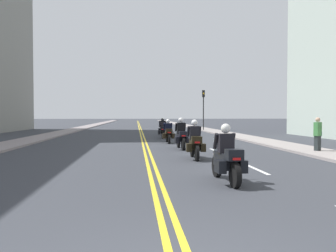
{
  "coord_description": "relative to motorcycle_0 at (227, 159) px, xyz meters",
  "views": [
    {
      "loc": [
        -0.54,
        -3.39,
        1.8
      ],
      "look_at": [
        1.72,
        21.3,
        1.05
      ],
      "focal_mm": 37.46,
      "sensor_mm": 36.0,
      "label": 1
    }
  ],
  "objects": [
    {
      "name": "ground_plane",
      "position": [
        -1.86,
        42.3,
        -0.64
      ],
      "size": [
        264.0,
        264.0,
        0.0
      ],
      "primitive_type": "plane",
      "color": "#33353C"
    },
    {
      "name": "sidewalk_left",
      "position": [
        -9.87,
        42.3,
        -0.58
      ],
      "size": [
        2.18,
        144.0,
        0.12
      ],
      "primitive_type": "cube",
      "color": "gray",
      "rests_on": "ground"
    },
    {
      "name": "sidewalk_right",
      "position": [
        6.16,
        42.3,
        -0.58
      ],
      "size": [
        2.18,
        144.0,
        0.12
      ],
      "primitive_type": "cube",
      "color": "gray",
      "rests_on": "ground"
    },
    {
      "name": "centreline_yellow_inner",
      "position": [
        -1.98,
        42.3,
        -0.64
      ],
      "size": [
        0.12,
        132.0,
        0.01
      ],
      "primitive_type": "cube",
      "color": "yellow",
      "rests_on": "ground"
    },
    {
      "name": "centreline_yellow_outer",
      "position": [
        -1.74,
        42.3,
        -0.64
      ],
      "size": [
        0.12,
        132.0,
        0.01
      ],
      "primitive_type": "cube",
      "color": "yellow",
      "rests_on": "ground"
    },
    {
      "name": "lane_dashes_white",
      "position": [
        1.61,
        23.3,
        -0.64
      ],
      "size": [
        0.14,
        56.4,
        0.01
      ],
      "color": "silver",
      "rests_on": "ground"
    },
    {
      "name": "motorcycle_0",
      "position": [
        0.0,
        0.0,
        0.0
      ],
      "size": [
        0.78,
        2.24,
        1.58
      ],
      "rotation": [
        0.0,
        0.0,
        0.05
      ],
      "color": "black",
      "rests_on": "ground"
    },
    {
      "name": "motorcycle_1",
      "position": [
        -0.0,
        5.06,
        0.03
      ],
      "size": [
        0.77,
        2.14,
        1.63
      ],
      "rotation": [
        0.0,
        0.0,
        -0.03
      ],
      "color": "black",
      "rests_on": "ground"
    },
    {
      "name": "motorcycle_2",
      "position": [
        -0.01,
        9.34,
        0.04
      ],
      "size": [
        0.78,
        2.25,
        1.68
      ],
      "rotation": [
        0.0,
        0.0,
        0.04
      ],
      "color": "black",
      "rests_on": "ground"
    },
    {
      "name": "motorcycle_3",
      "position": [
        -0.32,
        13.5,
        -0.0
      ],
      "size": [
        0.76,
        2.08,
        1.56
      ],
      "rotation": [
        0.0,
        0.0,
        0.0
      ],
      "color": "black",
      "rests_on": "ground"
    },
    {
      "name": "motorcycle_4",
      "position": [
        -0.31,
        18.29,
        -0.01
      ],
      "size": [
        0.78,
        2.12,
        1.56
      ],
      "rotation": [
        0.0,
        0.0,
        -0.06
      ],
      "color": "black",
      "rests_on": "ground"
    },
    {
      "name": "motorcycle_5",
      "position": [
        -0.01,
        22.54,
        0.01
      ],
      "size": [
        0.78,
        2.17,
        1.59
      ],
      "rotation": [
        0.0,
        0.0,
        -0.04
      ],
      "color": "black",
      "rests_on": "ground"
    },
    {
      "name": "traffic_light_far",
      "position": [
        5.47,
        31.37,
        2.63
      ],
      "size": [
        0.28,
        0.38,
        4.74
      ],
      "color": "black",
      "rests_on": "ground"
    },
    {
      "name": "pedestrian_0",
      "position": [
        6.22,
        6.83,
        0.24
      ],
      "size": [
        0.5,
        0.38,
        1.71
      ],
      "rotation": [
        0.0,
        0.0,
        0.53
      ],
      "color": "#252D2E",
      "rests_on": "ground"
    }
  ]
}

